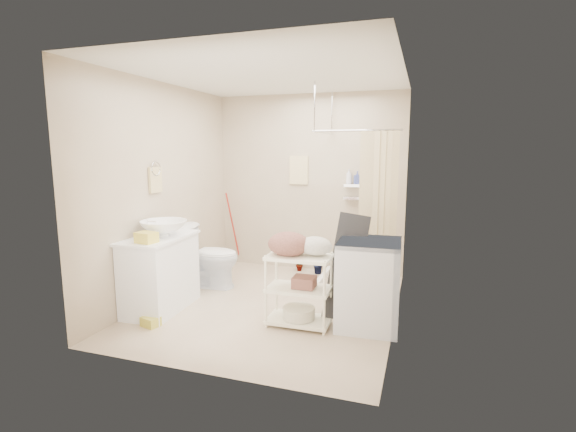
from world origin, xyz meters
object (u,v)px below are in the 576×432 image
(vanity, at_px, (160,273))
(toilet, at_px, (208,256))
(laundry_rack, at_px, (299,284))
(washing_machine, at_px, (369,284))

(vanity, distance_m, toilet, 0.89)
(vanity, xyz_separation_m, laundry_rack, (1.62, 0.06, 0.02))
(laundry_rack, bearing_deg, toilet, 150.43)
(washing_machine, relative_size, laundry_rack, 1.01)
(washing_machine, xyz_separation_m, laundry_rack, (-0.68, -0.21, -0.00))
(vanity, xyz_separation_m, toilet, (0.12, 0.88, -0.01))
(vanity, bearing_deg, toilet, 79.35)
(washing_machine, height_order, laundry_rack, washing_machine)
(toilet, bearing_deg, vanity, 167.91)
(toilet, height_order, laundry_rack, laundry_rack)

